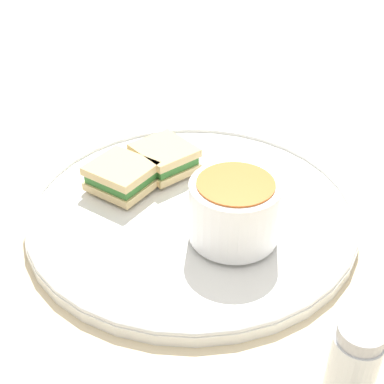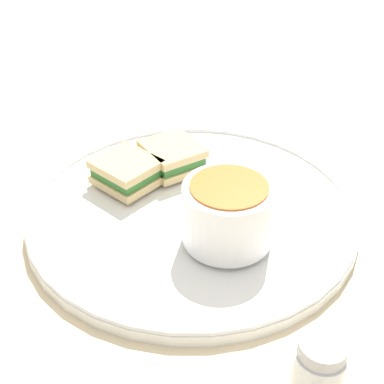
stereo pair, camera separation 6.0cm
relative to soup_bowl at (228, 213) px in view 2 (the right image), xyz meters
The scene contains 7 objects.
ground_plane 0.09m from the soup_bowl, 164.55° to the right, with size 2.40×2.40×0.00m, color beige.
plate 0.08m from the soup_bowl, 164.55° to the right, with size 0.38×0.38×0.02m.
soup_bowl is the anchor object (origin of this frame).
spoon 0.12m from the soup_bowl, 141.38° to the left, with size 0.11×0.03×0.01m.
sandwich_half_near 0.16m from the soup_bowl, behind, with size 0.09×0.08×0.03m.
sandwich_half_far 0.16m from the soup_bowl, 149.06° to the right, with size 0.09×0.09×0.03m.
salt_shaker 0.20m from the soup_bowl, ahead, with size 0.04×0.04×0.09m.
Camera 2 is at (0.47, -0.14, 0.38)m, focal length 50.00 mm.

